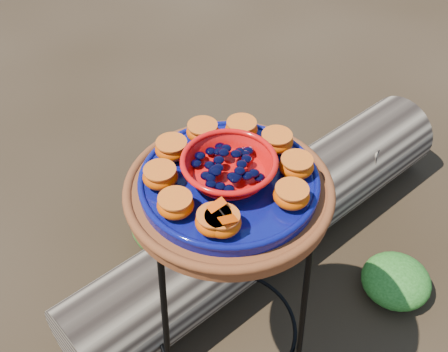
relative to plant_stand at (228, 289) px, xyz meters
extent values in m
cylinder|color=maroon|center=(0.00, 0.00, 0.37)|extent=(0.46, 0.46, 0.04)
cylinder|color=#080433|center=(0.00, 0.00, 0.40)|extent=(0.39, 0.39, 0.03)
ellipsoid|color=#CC3500|center=(-0.04, -0.14, 0.43)|extent=(0.08, 0.08, 0.04)
ellipsoid|color=#CC3500|center=(0.11, -0.10, 0.43)|extent=(0.08, 0.08, 0.04)
ellipsoid|color=#CC3500|center=(0.15, -0.01, 0.43)|extent=(0.08, 0.08, 0.04)
ellipsoid|color=#CC3500|center=(0.13, 0.08, 0.43)|extent=(0.08, 0.08, 0.04)
ellipsoid|color=#CC3500|center=(0.06, 0.14, 0.43)|extent=(0.08, 0.08, 0.04)
ellipsoid|color=#CC3500|center=(-0.03, 0.14, 0.43)|extent=(0.08, 0.08, 0.04)
ellipsoid|color=#CC3500|center=(-0.11, 0.10, 0.43)|extent=(0.08, 0.08, 0.04)
ellipsoid|color=#CC3500|center=(-0.15, 0.01, 0.43)|extent=(0.08, 0.08, 0.04)
ellipsoid|color=#CC3500|center=(-0.13, -0.08, 0.43)|extent=(0.08, 0.08, 0.04)
ellipsoid|color=#CC3500|center=(-0.06, -0.14, 0.43)|extent=(0.08, 0.08, 0.04)
ellipsoid|color=#184911|center=(-0.32, 0.16, -0.29)|extent=(0.24, 0.24, 0.12)
ellipsoid|color=#184911|center=(0.60, 0.13, -0.29)|extent=(0.23, 0.23, 0.12)
ellipsoid|color=#184911|center=(-0.09, 0.51, -0.26)|extent=(0.34, 0.34, 0.17)
camera|label=1|loc=(-0.18, -0.86, 1.26)|focal=45.00mm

